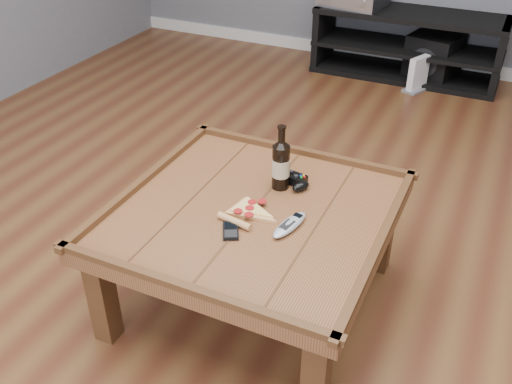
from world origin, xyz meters
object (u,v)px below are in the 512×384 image
at_px(beer_bottle, 281,163).
at_px(pizza_slice, 247,212).
at_px(game_controller, 292,181).
at_px(remote_control, 290,225).
at_px(smartphone, 231,231).
at_px(game_console, 418,75).
at_px(media_console, 407,45).
at_px(coffee_table, 253,223).
at_px(subwoofer, 433,57).

relative_size(beer_bottle, pizza_slice, 0.97).
xyz_separation_m(game_controller, remote_control, (0.10, -0.27, -0.01)).
distance_m(pizza_slice, smartphone, 0.13).
height_order(beer_bottle, pizza_slice, beer_bottle).
xyz_separation_m(beer_bottle, game_console, (0.12, 2.31, -0.44)).
bearing_deg(media_console, smartphone, -90.28).
distance_m(coffee_table, smartphone, 0.17).
distance_m(remote_control, game_console, 2.57).
bearing_deg(game_console, game_controller, -67.89).
bearing_deg(smartphone, game_console, 58.01).
relative_size(media_console, subwoofer, 3.36).
bearing_deg(smartphone, media_console, 61.31).
height_order(beer_bottle, smartphone, beer_bottle).
height_order(beer_bottle, game_controller, beer_bottle).
bearing_deg(coffee_table, media_console, 90.00).
height_order(smartphone, game_console, smartphone).
relative_size(media_console, game_controller, 8.70).
bearing_deg(subwoofer, remote_control, -76.29).
height_order(game_controller, pizza_slice, game_controller).
xyz_separation_m(beer_bottle, smartphone, (-0.04, -0.35, -0.10)).
xyz_separation_m(coffee_table, pizza_slice, (-0.01, -0.03, 0.07)).
height_order(media_console, beer_bottle, beer_bottle).
xyz_separation_m(beer_bottle, subwoofer, (0.17, 2.60, -0.39)).
xyz_separation_m(coffee_table, game_console, (0.15, 2.50, -0.27)).
relative_size(remote_control, game_console, 0.78).
bearing_deg(game_controller, media_console, 101.64).
height_order(pizza_slice, subwoofer, pizza_slice).
xyz_separation_m(pizza_slice, smartphone, (-0.00, -0.13, -0.00)).
distance_m(coffee_table, remote_control, 0.19).
xyz_separation_m(remote_control, subwoofer, (0.04, 2.84, -0.29)).
height_order(coffee_table, beer_bottle, beer_bottle).
relative_size(beer_bottle, game_controller, 1.67).
bearing_deg(smartphone, coffee_table, 56.46).
height_order(media_console, pizza_slice, media_console).
distance_m(smartphone, subwoofer, 2.98).
bearing_deg(remote_control, beer_bottle, 131.67).
height_order(coffee_table, game_console, coffee_table).
distance_m(beer_bottle, subwoofer, 2.64).
distance_m(media_console, game_console, 0.32).
xyz_separation_m(pizza_slice, game_console, (0.16, 2.53, -0.34)).
height_order(pizza_slice, game_console, pizza_slice).
bearing_deg(media_console, pizza_slice, -90.19).
height_order(coffee_table, subwoofer, coffee_table).
xyz_separation_m(media_console, pizza_slice, (-0.01, -2.78, 0.21)).
bearing_deg(game_console, pizza_slice, -69.38).
bearing_deg(game_controller, remote_control, -59.71).
xyz_separation_m(smartphone, subwoofer, (0.22, 2.96, -0.29)).
bearing_deg(pizza_slice, beer_bottle, 91.06).
bearing_deg(game_console, coffee_table, -69.21).
xyz_separation_m(coffee_table, media_console, (0.00, 2.75, -0.15)).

